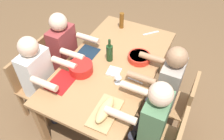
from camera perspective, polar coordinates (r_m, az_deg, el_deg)
The scene contains 22 objects.
ground_plane at distance 3.14m, azimuth 0.00°, elevation -8.23°, with size 8.00×8.00×0.00m, color brown.
dining_table at distance 2.65m, azimuth 0.00°, elevation 0.51°, with size 1.82×1.01×0.74m.
chair_far_right at distance 2.35m, azimuth 13.33°, elevation -16.70°, with size 0.40×0.40×0.85m.
diner_far_right at distance 2.18m, azimuth 9.59°, elevation -12.31°, with size 0.41×0.53×1.20m.
chair_near_right at distance 2.89m, azimuth -19.54°, elevation -3.19°, with size 0.40×0.40×0.85m.
diner_near_right at distance 2.63m, azimuth -17.68°, elevation -1.40°, with size 0.41×0.53×1.20m.
chair_near_center at distance 3.13m, azimuth -13.72°, elevation 2.80°, with size 0.40×0.40×0.85m.
diner_near_center at distance 2.90m, azimuth -11.53°, elevation 4.93°, with size 0.41×0.53×1.20m.
chair_far_center at distance 2.64m, azimuth 16.45°, elevation -7.87°, with size 0.40×0.40×0.85m.
diner_far_center at distance 2.49m, azimuth 13.42°, elevation -3.48°, with size 0.41×0.53×1.20m.
serving_bowl_greens at distance 2.63m, azimuth 6.91°, elevation 3.23°, with size 0.26×0.26×0.07m.
serving_bowl_salad at distance 2.47m, azimuth -7.88°, elevation 0.62°, with size 0.26×0.26×0.11m.
cutting_board at distance 2.13m, azimuth -1.71°, elevation -10.78°, with size 0.40×0.22×0.02m, color tan.
bread_loaf at distance 2.08m, azimuth -1.74°, elevation -9.92°, with size 0.32×0.11×0.09m, color tan.
wine_bottle at distance 2.57m, azimuth -0.62°, elevation 4.41°, with size 0.08×0.08×0.29m.
beer_bottle at distance 3.11m, azimuth 2.45°, elevation 12.38°, with size 0.06×0.06×0.22m, color brown.
wine_glass at distance 2.29m, azimuth 1.58°, elevation -1.36°, with size 0.08×0.08×0.17m.
placemat_near_right at distance 2.44m, azimuth -12.60°, elevation -2.91°, with size 0.32×0.23×0.01m, color maroon.
placemat_near_center at distance 2.72m, azimuth -6.54°, elevation 3.98°, with size 0.32×0.23×0.01m, color #142333.
fork_far_center at distance 2.41m, azimuth 5.91°, elevation -2.69°, with size 0.02×0.17×0.01m, color silver.
carving_knife at distance 3.10m, azimuth 9.81°, elevation 9.18°, with size 0.23×0.02×0.01m, color silver.
napkin_stack at distance 2.47m, azimuth 0.48°, elevation -0.46°, with size 0.14×0.14×0.02m, color white.
Camera 1 is at (1.71, 0.85, 2.50)m, focal length 36.17 mm.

